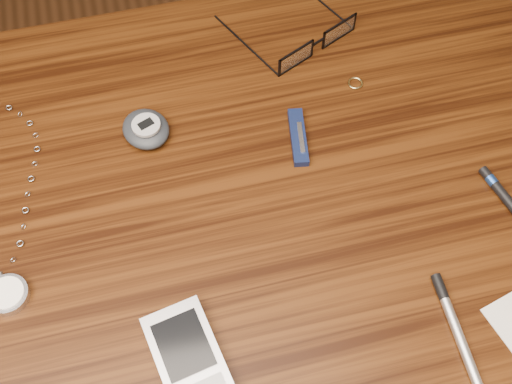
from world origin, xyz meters
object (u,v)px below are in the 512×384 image
eyeglasses (313,41)px  pocket_knife (298,137)px  desk (238,257)px  pocket_watch (9,286)px  pedometer (146,129)px  pda_phone (189,360)px  silver_pen (454,323)px

eyeglasses → pocket_knife: bearing=-113.3°
desk → pocket_watch: bearing=-174.6°
pedometer → pocket_watch: bearing=-136.5°
pda_phone → pedometer: (0.00, 0.28, 0.00)m
pedometer → desk: bearing=-60.7°
pda_phone → silver_pen: (0.27, -0.03, -0.00)m
pocket_watch → pedometer: bearing=43.5°
desk → eyeglasses: size_ratio=5.61×
pda_phone → pedometer: 0.28m
eyeglasses → desk: bearing=-124.9°
eyeglasses → pda_phone: eyeglasses is taller
eyeglasses → pda_phone: (-0.23, -0.37, -0.00)m
desk → eyeglasses: bearing=55.1°
pocket_knife → silver_pen: size_ratio=0.63×
pda_phone → desk: bearing=61.4°
pocket_knife → eyeglasses: bearing=66.7°
desk → pda_phone: pda_phone is taller
eyeglasses → pocket_watch: size_ratio=0.59×
desk → silver_pen: silver_pen is taller
desk → silver_pen: size_ratio=7.90×
eyeglasses → pocket_knife: eyeglasses is taller
eyeglasses → silver_pen: (0.03, -0.39, -0.01)m
desk → pda_phone: bearing=-118.6°
pocket_watch → pocket_knife: (0.34, 0.11, -0.00)m
pda_phone → silver_pen: bearing=-5.6°
eyeglasses → pda_phone: 0.44m
pocket_knife → pocket_watch: bearing=-162.2°
desk → pda_phone: 0.20m
pocket_watch → pedometer: (0.17, 0.16, 0.01)m
pocket_watch → silver_pen: size_ratio=2.38×
pocket_watch → pda_phone: pda_phone is taller
desk → pocket_knife: size_ratio=12.48×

